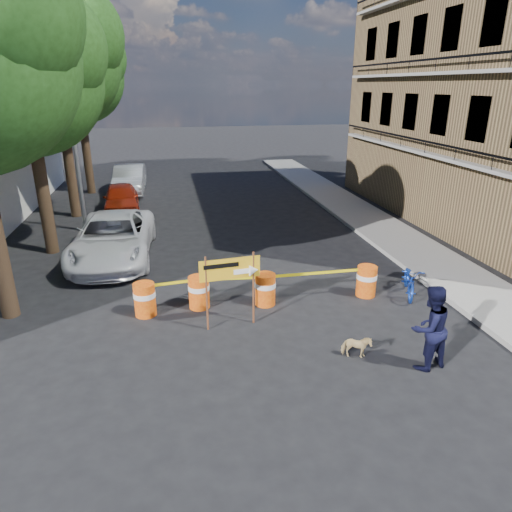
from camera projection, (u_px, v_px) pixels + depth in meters
name	position (u px, v px, depth m)	size (l,w,h in m)	color
ground	(278.00, 328.00, 11.47)	(120.00, 120.00, 0.00)	black
sidewalk_east	(395.00, 237.00, 18.06)	(2.40, 40.00, 0.15)	gray
tree_mid_a	(26.00, 76.00, 14.60)	(5.25, 5.00, 8.68)	#332316
tree_mid_b	(56.00, 60.00, 18.95)	(5.67, 5.40, 9.62)	#332316
tree_far	(78.00, 75.00, 23.72)	(5.04, 4.80, 8.84)	#332316
streetlamp	(73.00, 123.00, 17.61)	(1.25, 0.18, 8.00)	gray
barrel_far_left	(145.00, 299.00, 11.97)	(0.58, 0.58, 0.90)	red
barrel_mid_left	(199.00, 292.00, 12.38)	(0.58, 0.58, 0.90)	red
barrel_mid_right	(265.00, 289.00, 12.56)	(0.58, 0.58, 0.90)	red
barrel_far_right	(366.00, 280.00, 13.10)	(0.58, 0.58, 0.90)	red
detour_sign	(238.00, 273.00, 11.12)	(1.51, 0.31, 1.94)	#592D19
pedestrian	(430.00, 328.00, 9.57)	(0.92, 0.72, 1.90)	black
bicycle	(411.00, 267.00, 13.01)	(0.60, 0.91, 1.73)	#153BB2
dog	(356.00, 347.00, 10.14)	(0.29, 0.65, 0.54)	#E1C281
suv_white	(113.00, 238.00, 15.78)	(2.56, 5.56, 1.54)	white
sedan_red	(121.00, 198.00, 21.75)	(1.59, 3.96, 1.35)	maroon
sedan_silver	(130.00, 179.00, 25.72)	(1.59, 4.57, 1.51)	#B8BBBF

